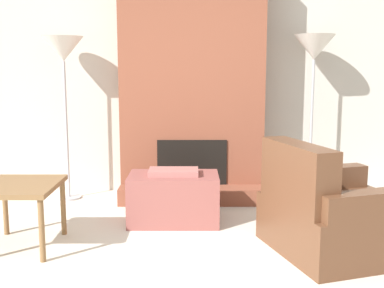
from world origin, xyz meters
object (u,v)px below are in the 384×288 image
Objects in this scene: side_table at (21,192)px; floor_lamp_right at (314,53)px; armchair at (334,218)px; floor_lamp_left at (63,55)px; ottoman at (174,198)px.

floor_lamp_right reaches higher than side_table.
armchair is 0.73× the size of floor_lamp_left.
side_table is (-1.19, -0.63, 0.22)m from ottoman.
ottoman is 1.97m from floor_lamp_left.
armchair reaches higher than ottoman.
ottoman is at bearing 43.31° from armchair.
floor_lamp_left reaches higher than armchair.
armchair reaches higher than side_table.
floor_lamp_right is at bearing 29.86° from ottoman.
floor_lamp_right is (2.65, 1.47, 1.13)m from side_table.
floor_lamp_left reaches higher than side_table.
armchair is 2.48m from side_table.
ottoman is at bearing -35.17° from floor_lamp_left.
floor_lamp_left is (-0.00, 1.47, 1.11)m from side_table.
floor_lamp_left is 0.99× the size of floor_lamp_right.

